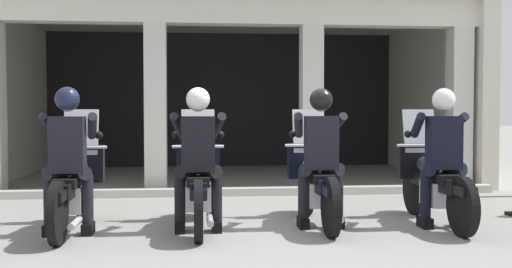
# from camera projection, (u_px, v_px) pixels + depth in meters

# --- Properties ---
(ground_plane) EXTENTS (80.00, 80.00, 0.00)m
(ground_plane) POSITION_uv_depth(u_px,v_px,m) (239.00, 189.00, 10.16)
(ground_plane) COLOR gray
(station_building) EXTENTS (8.79, 5.21, 3.34)m
(station_building) POSITION_uv_depth(u_px,v_px,m) (226.00, 73.00, 12.44)
(station_building) COLOR black
(station_building) RESTS_ON ground
(kerb_strip) EXTENTS (8.29, 0.24, 0.12)m
(kerb_strip) POSITION_uv_depth(u_px,v_px,m) (237.00, 192.00, 9.41)
(kerb_strip) COLOR #B7B5AD
(kerb_strip) RESTS_ON ground
(motorcycle_far_left) EXTENTS (0.62, 2.04, 1.35)m
(motorcycle_far_left) POSITION_uv_depth(u_px,v_px,m) (74.00, 185.00, 6.70)
(motorcycle_far_left) COLOR black
(motorcycle_far_left) RESTS_ON ground
(police_officer_far_left) EXTENTS (0.63, 0.61, 1.58)m
(police_officer_far_left) POSITION_uv_depth(u_px,v_px,m) (68.00, 147.00, 6.40)
(police_officer_far_left) COLOR black
(police_officer_far_left) RESTS_ON ground
(motorcycle_center_left) EXTENTS (0.62, 2.04, 1.35)m
(motorcycle_center_left) POSITION_uv_depth(u_px,v_px,m) (198.00, 183.00, 6.85)
(motorcycle_center_left) COLOR black
(motorcycle_center_left) RESTS_ON ground
(police_officer_center_left) EXTENTS (0.63, 0.61, 1.58)m
(police_officer_center_left) POSITION_uv_depth(u_px,v_px,m) (198.00, 147.00, 6.55)
(police_officer_center_left) COLOR black
(police_officer_center_left) RESTS_ON ground
(motorcycle_center_right) EXTENTS (0.62, 2.04, 1.35)m
(motorcycle_center_right) POSITION_uv_depth(u_px,v_px,m) (316.00, 181.00, 7.09)
(motorcycle_center_right) COLOR black
(motorcycle_center_right) RESTS_ON ground
(police_officer_center_right) EXTENTS (0.63, 0.61, 1.58)m
(police_officer_center_right) POSITION_uv_depth(u_px,v_px,m) (321.00, 145.00, 6.79)
(police_officer_center_right) COLOR black
(police_officer_center_right) RESTS_ON ground
(motorcycle_far_right) EXTENTS (0.62, 2.04, 1.35)m
(motorcycle_far_right) POSITION_uv_depth(u_px,v_px,m) (432.00, 181.00, 7.10)
(motorcycle_far_right) COLOR black
(motorcycle_far_right) RESTS_ON ground
(police_officer_far_right) EXTENTS (0.63, 0.61, 1.58)m
(police_officer_far_right) POSITION_uv_depth(u_px,v_px,m) (443.00, 145.00, 6.80)
(police_officer_far_right) COLOR black
(police_officer_far_right) RESTS_ON ground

